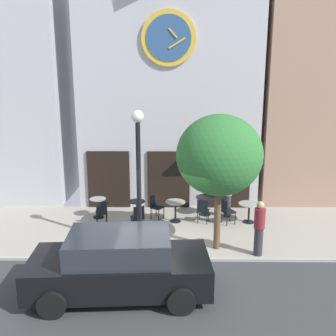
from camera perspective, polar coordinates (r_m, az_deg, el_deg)
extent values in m
cube|color=#9E998E|center=(13.28, -0.88, -9.32)|extent=(26.12, 4.64, 0.05)
cube|color=#38383A|center=(8.72, -1.86, -22.89)|extent=(26.12, 5.81, 0.05)
cube|color=#A8A5A0|center=(11.17, -1.20, -13.63)|extent=(26.12, 0.12, 0.08)
cube|color=#B2B2BC|center=(15.82, 0.15, 11.91)|extent=(7.19, 2.55, 9.34)
cylinder|color=gold|center=(14.53, 0.10, 19.05)|extent=(2.02, 0.10, 2.02)
cylinder|color=#2D5184|center=(14.47, 0.10, 19.07)|extent=(1.65, 0.04, 1.65)
cube|color=gold|center=(14.45, 0.75, 19.75)|extent=(0.35, 0.03, 0.38)
cube|color=gold|center=(14.42, 1.37, 18.36)|extent=(0.64, 0.03, 0.42)
cube|color=black|center=(15.25, -8.95, -1.73)|extent=(1.68, 0.10, 2.30)
cube|color=black|center=(15.04, 0.10, -1.78)|extent=(1.68, 0.10, 2.30)
cube|color=black|center=(15.21, 9.17, -1.78)|extent=(1.68, 0.10, 2.30)
cube|color=#72A84C|center=(14.56, 8.05, 2.82)|extent=(2.30, 0.90, 0.12)
cylinder|color=black|center=(11.87, -4.26, -11.18)|extent=(0.32, 0.32, 0.36)
cylinder|color=black|center=(11.24, -4.42, -3.02)|extent=(0.14, 0.14, 3.88)
sphere|color=white|center=(10.82, -4.63, 7.79)|extent=(0.36, 0.36, 0.36)
cylinder|color=brown|center=(11.60, 7.47, -7.34)|extent=(0.20, 0.20, 2.05)
ellipsoid|color=#2D7033|center=(11.06, 7.78, 1.92)|extent=(2.53, 2.27, 2.40)
cylinder|color=black|center=(14.40, -10.51, -6.00)|extent=(0.07, 0.07, 0.73)
cylinder|color=black|center=(14.52, -10.45, -7.31)|extent=(0.40, 0.40, 0.03)
cylinder|color=gray|center=(14.28, -10.58, -4.62)|extent=(0.60, 0.60, 0.03)
cylinder|color=black|center=(13.86, -4.72, -6.54)|extent=(0.07, 0.07, 0.76)
cylinder|color=black|center=(13.99, -4.69, -7.94)|extent=(0.40, 0.40, 0.03)
cylinder|color=black|center=(13.74, -4.75, -5.06)|extent=(0.61, 0.61, 0.03)
cylinder|color=black|center=(13.79, 1.13, -6.63)|extent=(0.07, 0.07, 0.75)
cylinder|color=black|center=(13.92, 1.12, -8.02)|extent=(0.40, 0.40, 0.03)
cylinder|color=gray|center=(13.66, 1.13, -5.15)|extent=(0.73, 0.73, 0.03)
cylinder|color=black|center=(14.50, 5.70, -5.74)|extent=(0.07, 0.07, 0.71)
cylinder|color=black|center=(14.62, 5.66, -7.00)|extent=(0.40, 0.40, 0.03)
cylinder|color=black|center=(14.39, 5.73, -4.42)|extent=(0.75, 0.75, 0.03)
cylinder|color=black|center=(14.03, 12.13, -6.69)|extent=(0.07, 0.07, 0.70)
cylinder|color=black|center=(14.15, 12.06, -7.96)|extent=(0.40, 0.40, 0.03)
cylinder|color=gray|center=(13.91, 12.20, -5.33)|extent=(0.77, 0.77, 0.03)
cube|color=black|center=(13.71, -10.03, -6.63)|extent=(0.49, 0.49, 0.04)
cube|color=black|center=(13.47, -10.00, -6.00)|extent=(0.38, 0.14, 0.45)
cylinder|color=black|center=(13.96, -9.34, -7.22)|extent=(0.03, 0.03, 0.45)
cylinder|color=black|center=(13.94, -10.74, -7.31)|extent=(0.03, 0.03, 0.45)
cylinder|color=black|center=(13.64, -9.21, -7.72)|extent=(0.03, 0.03, 0.45)
cylinder|color=black|center=(13.62, -10.65, -7.81)|extent=(0.03, 0.03, 0.45)
cube|color=black|center=(13.75, 9.17, -6.54)|extent=(0.53, 0.53, 0.04)
cube|color=black|center=(13.58, 8.56, -5.77)|extent=(0.19, 0.36, 0.45)
cylinder|color=black|center=(13.78, 10.11, -7.53)|extent=(0.03, 0.03, 0.45)
cylinder|color=black|center=(14.05, 9.34, -7.08)|extent=(0.03, 0.03, 0.45)
cylinder|color=black|center=(13.61, 8.91, -7.76)|extent=(0.03, 0.03, 0.45)
cylinder|color=black|center=(13.88, 8.15, -7.30)|extent=(0.03, 0.03, 0.45)
cube|color=black|center=(13.10, -4.65, -7.44)|extent=(0.53, 0.53, 0.04)
cube|color=black|center=(12.86, -4.41, -6.78)|extent=(0.36, 0.19, 0.45)
cylinder|color=black|center=(13.39, -4.16, -8.00)|extent=(0.03, 0.03, 0.45)
cylinder|color=black|center=(13.29, -5.57, -8.19)|extent=(0.03, 0.03, 0.45)
cylinder|color=black|center=(13.09, -3.68, -8.51)|extent=(0.03, 0.03, 0.45)
cylinder|color=black|center=(12.99, -5.11, -8.72)|extent=(0.03, 0.03, 0.45)
cube|color=black|center=(13.75, 5.33, -6.42)|extent=(0.49, 0.49, 0.04)
cube|color=black|center=(13.51, 5.22, -5.78)|extent=(0.38, 0.13, 0.45)
cylinder|color=black|center=(13.96, 6.12, -7.11)|extent=(0.03, 0.03, 0.45)
cylinder|color=black|center=(14.01, 4.74, -6.99)|extent=(0.03, 0.03, 0.45)
cylinder|color=black|center=(13.65, 5.90, -7.60)|extent=(0.03, 0.03, 0.45)
cylinder|color=black|center=(13.70, 4.48, -7.48)|extent=(0.03, 0.03, 0.45)
cube|color=black|center=(14.02, -1.61, -5.96)|extent=(0.55, 0.55, 0.04)
cube|color=black|center=(14.04, -2.23, -4.96)|extent=(0.23, 0.35, 0.45)
cylinder|color=black|center=(13.88, -1.41, -7.16)|extent=(0.03, 0.03, 0.45)
cylinder|color=black|center=(14.14, -0.64, -6.74)|extent=(0.03, 0.03, 0.45)
cylinder|color=black|center=(14.06, -2.57, -6.89)|extent=(0.03, 0.03, 0.45)
cylinder|color=black|center=(14.32, -1.79, -6.49)|extent=(0.03, 0.03, 0.45)
cylinder|color=#2D2D38|center=(14.40, 8.95, -5.69)|extent=(0.30, 0.30, 0.85)
cylinder|color=slate|center=(14.18, 9.06, -2.92)|extent=(0.37, 0.37, 0.60)
sphere|color=tan|center=(14.07, 9.12, -1.32)|extent=(0.22, 0.22, 0.22)
cylinder|color=#2D2D38|center=(11.64, 13.50, -10.75)|extent=(0.37, 0.37, 0.85)
cylinder|color=maroon|center=(11.36, 13.71, -7.41)|extent=(0.45, 0.45, 0.60)
sphere|color=tan|center=(11.22, 13.83, -5.46)|extent=(0.22, 0.22, 0.22)
cube|color=black|center=(9.51, -7.29, -15.17)|extent=(4.40, 2.05, 0.75)
cube|color=#262B33|center=(9.21, -7.41, -11.60)|extent=(2.50, 1.72, 0.60)
cylinder|color=black|center=(8.87, 2.03, -19.45)|extent=(0.65, 0.26, 0.64)
cylinder|color=black|center=(10.42, 1.20, -14.03)|extent=(0.65, 0.26, 0.64)
cylinder|color=black|center=(9.12, -17.15, -19.11)|extent=(0.65, 0.26, 0.64)
cylinder|color=black|center=(10.63, -14.73, -13.93)|extent=(0.65, 0.26, 0.64)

